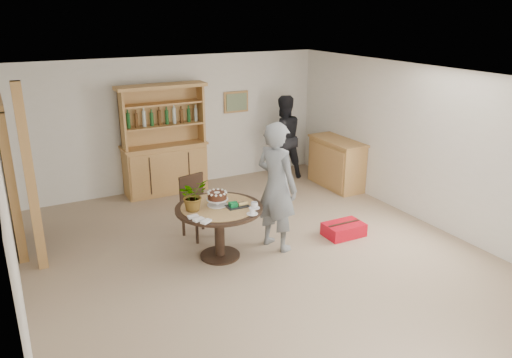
% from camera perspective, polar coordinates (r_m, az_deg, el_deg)
% --- Properties ---
extents(ground, '(7.00, 7.00, 0.00)m').
position_cam_1_polar(ground, '(7.03, 0.58, -9.24)').
color(ground, tan).
rests_on(ground, ground).
extents(room_shell, '(6.04, 7.04, 2.52)m').
position_cam_1_polar(room_shell, '(6.40, 0.62, 4.65)').
color(room_shell, white).
rests_on(room_shell, ground).
extents(doorway, '(0.13, 1.10, 2.18)m').
position_cam_1_polar(doorway, '(7.77, -26.43, 0.36)').
color(doorway, black).
rests_on(doorway, ground).
extents(pine_post, '(0.12, 0.12, 2.50)m').
position_cam_1_polar(pine_post, '(6.97, -24.39, -0.09)').
color(pine_post, tan).
rests_on(pine_post, ground).
extents(hutch, '(1.62, 0.54, 2.04)m').
position_cam_1_polar(hutch, '(9.46, -10.40, 2.49)').
color(hutch, tan).
rests_on(hutch, ground).
extents(sideboard, '(0.54, 1.26, 0.94)m').
position_cam_1_polar(sideboard, '(9.79, 9.19, 1.82)').
color(sideboard, tan).
rests_on(sideboard, ground).
extents(dining_table, '(1.20, 1.20, 0.76)m').
position_cam_1_polar(dining_table, '(6.89, -4.24, -4.34)').
color(dining_table, black).
rests_on(dining_table, ground).
extents(dining_chair, '(0.51, 0.51, 0.95)m').
position_cam_1_polar(dining_chair, '(7.62, -6.86, -2.64)').
color(dining_chair, black).
rests_on(dining_chair, ground).
extents(birthday_cake, '(0.30, 0.30, 0.20)m').
position_cam_1_polar(birthday_cake, '(6.82, -4.46, -2.04)').
color(birthday_cake, white).
rests_on(birthday_cake, dining_table).
extents(flower_vase, '(0.47, 0.44, 0.42)m').
position_cam_1_polar(flower_vase, '(6.67, -7.24, -1.84)').
color(flower_vase, '#3F7233').
rests_on(flower_vase, dining_table).
extents(gift_tray, '(0.30, 0.20, 0.08)m').
position_cam_1_polar(gift_tray, '(6.79, -2.19, -2.98)').
color(gift_tray, black).
rests_on(gift_tray, dining_table).
extents(coffee_cup_a, '(0.15, 0.15, 0.09)m').
position_cam_1_polar(coffee_cup_a, '(6.74, -0.19, -3.04)').
color(coffee_cup_a, white).
rests_on(coffee_cup_a, dining_table).
extents(coffee_cup_b, '(0.15, 0.15, 0.08)m').
position_cam_1_polar(coffee_cup_b, '(6.55, -0.44, -3.76)').
color(coffee_cup_b, white).
rests_on(coffee_cup_b, dining_table).
extents(napkins, '(0.24, 0.33, 0.03)m').
position_cam_1_polar(napkins, '(6.41, -6.51, -4.58)').
color(napkins, white).
rests_on(napkins, dining_table).
extents(teen_boy, '(0.65, 0.79, 1.87)m').
position_cam_1_polar(teen_boy, '(7.04, 2.37, -0.88)').
color(teen_boy, slate).
rests_on(teen_boy, ground).
extents(adult_person, '(0.87, 0.71, 1.70)m').
position_cam_1_polar(adult_person, '(10.09, 3.10, 4.77)').
color(adult_person, black).
rests_on(adult_person, ground).
extents(red_suitcase, '(0.60, 0.41, 0.21)m').
position_cam_1_polar(red_suitcase, '(7.81, 9.99, -5.70)').
color(red_suitcase, red).
rests_on(red_suitcase, ground).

